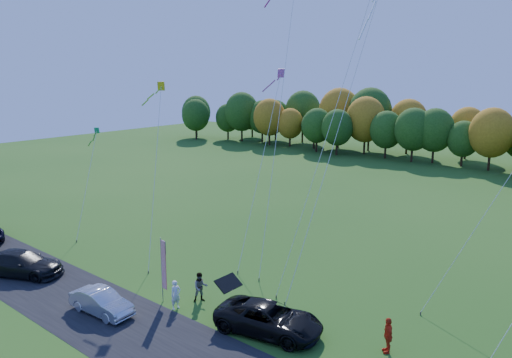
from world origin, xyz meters
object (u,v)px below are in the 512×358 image
Objects in this scene: silver_sedan at (101,302)px; black_suv at (269,319)px; person_east at (388,335)px; feather_flag at (163,264)px.

black_suv is at bearing -67.97° from silver_sedan.
black_suv is 6.30m from person_east.
person_east is at bearing 15.60° from feather_flag.
person_east is (14.84, 6.92, 0.24)m from silver_sedan.
feather_flag reaches higher than person_east.
feather_flag is (-13.05, -3.64, 1.60)m from person_east.
black_suv is 3.16× the size of person_east.
feather_flag is (1.79, 3.28, 1.84)m from silver_sedan.
silver_sedan is at bearing -104.96° from person_east.
feather_flag is at bearing -114.38° from person_east.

